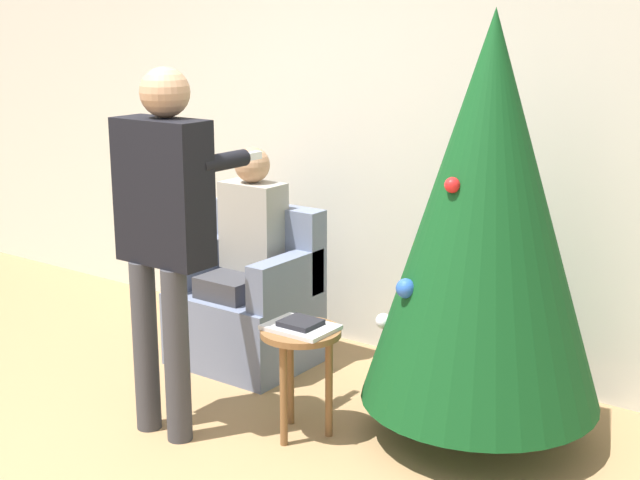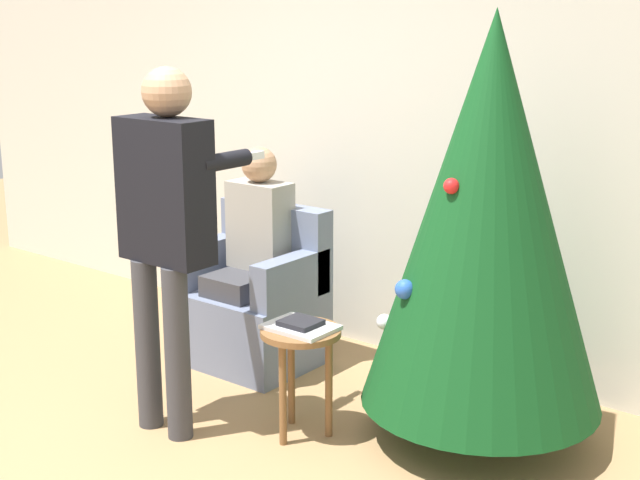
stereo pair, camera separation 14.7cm
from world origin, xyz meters
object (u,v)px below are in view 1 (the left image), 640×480
person_seated (245,248)px  side_stool (301,349)px  armchair (248,305)px  person_standing (164,218)px  christmas_tree (487,213)px

person_seated → side_stool: 1.03m
armchair → person_standing: size_ratio=0.52×
armchair → side_stool: armchair is taller
person_seated → person_standing: 1.00m
armchair → person_standing: bearing=-72.8°
christmas_tree → side_stool: christmas_tree is taller
armchair → side_stool: 1.01m
person_seated → side_stool: (0.82, -0.56, -0.24)m
christmas_tree → armchair: christmas_tree is taller
person_standing → side_stool: 0.88m
christmas_tree → person_standing: size_ratio=1.15×
christmas_tree → armchair: (-1.51, 0.10, -0.76)m
christmas_tree → person_seated: size_ratio=1.60×
armchair → person_seated: size_ratio=0.72×
armchair → person_seated: 0.35m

